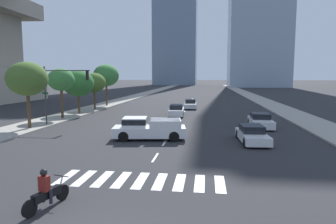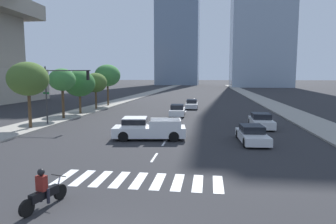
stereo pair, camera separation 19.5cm
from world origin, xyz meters
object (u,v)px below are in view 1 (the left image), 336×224
object	(u,v)px
sedan_white_3	(176,111)
street_tree_third	(78,83)
motorcycle_third	(46,193)
street_tree_nearest	(27,79)
street_tree_fourth	(94,83)
sedan_white_1	(260,121)
pickup_truck	(146,129)
traffic_signal_far	(62,85)
street_tree_fifth	(106,75)
sedan_white_2	(252,135)
street_tree_second	(61,80)
sedan_silver_0	(190,104)

from	to	relation	value
sedan_white_3	street_tree_third	size ratio (longest dim) A/B	0.88
motorcycle_third	street_tree_nearest	bearing A→B (deg)	48.36
street_tree_fourth	sedan_white_3	bearing A→B (deg)	-22.58
motorcycle_third	sedan_white_1	xyz separation A→B (m)	(10.72, 18.93, 0.03)
pickup_truck	street_tree_nearest	bearing A→B (deg)	-22.30
street_tree_third	street_tree_fourth	bearing A→B (deg)	90.00
street_tree_nearest	traffic_signal_far	bearing A→B (deg)	46.06
sedan_white_3	street_tree_fifth	bearing A→B (deg)	47.17
street_tree_fifth	sedan_white_2	bearing A→B (deg)	-51.93
street_tree_fourth	street_tree_second	bearing A→B (deg)	-90.00
sedan_white_1	sedan_white_3	xyz separation A→B (m)	(-8.61, 7.47, 0.02)
sedan_white_1	motorcycle_third	bearing A→B (deg)	-29.35
sedan_silver_0	street_tree_fifth	bearing A→B (deg)	-99.03
street_tree_fifth	pickup_truck	bearing A→B (deg)	-65.14
sedan_silver_0	traffic_signal_far	xyz separation A→B (m)	(-11.32, -17.62, 3.38)
motorcycle_third	sedan_silver_0	size ratio (longest dim) A/B	0.44
sedan_white_2	street_tree_fourth	bearing A→B (deg)	-139.01
street_tree_second	street_tree_fourth	xyz separation A→B (m)	(-0.00, 9.84, -0.50)
traffic_signal_far	street_tree_third	bearing A→B (deg)	104.01
pickup_truck	sedan_white_2	distance (m)	7.86
pickup_truck	sedan_silver_0	world-z (taller)	pickup_truck
sedan_white_1	street_tree_fourth	size ratio (longest dim) A/B	0.89
pickup_truck	sedan_white_3	distance (m)	14.06
pickup_truck	sedan_white_2	xyz separation A→B (m)	(7.85, -0.09, -0.24)
sedan_white_2	street_tree_fifth	size ratio (longest dim) A/B	0.70
street_tree_second	street_tree_fifth	distance (m)	15.06
traffic_signal_far	street_tree_nearest	world-z (taller)	street_tree_nearest
sedan_white_2	street_tree_fifth	distance (m)	31.32
street_tree_second	street_tree_third	bearing A→B (deg)	90.00
sedan_white_3	street_tree_fifth	size ratio (longest dim) A/B	0.73
street_tree_second	street_tree_nearest	bearing A→B (deg)	-90.00
sedan_silver_0	sedan_white_3	distance (m)	8.85
sedan_silver_0	sedan_white_1	distance (m)	17.83
sedan_white_1	street_tree_fourth	world-z (taller)	street_tree_fourth
street_tree_nearest	street_tree_third	world-z (taller)	street_tree_nearest
motorcycle_third	street_tree_fifth	distance (m)	38.31
traffic_signal_far	street_tree_nearest	distance (m)	3.12
street_tree_nearest	street_tree_third	size ratio (longest dim) A/B	1.10
street_tree_second	sedan_white_1	bearing A→B (deg)	-7.42
street_tree_third	sedan_white_3	bearing A→B (deg)	1.41
sedan_white_2	street_tree_third	size ratio (longest dim) A/B	0.84
street_tree_fifth	sedan_white_3	bearing A→B (deg)	-40.11
street_tree_fifth	street_tree_third	bearing A→B (deg)	-90.00
street_tree_second	street_tree_third	xyz separation A→B (m)	(-0.00, 4.45, -0.48)
sedan_white_3	street_tree_fifth	xyz separation A→B (m)	(-12.23, 10.30, 4.26)
motorcycle_third	street_tree_second	distance (m)	24.19
street_tree_third	street_tree_fourth	xyz separation A→B (m)	(0.00, 5.39, -0.02)
street_tree_third	sedan_white_1	bearing A→B (deg)	-18.99
sedan_silver_0	street_tree_third	size ratio (longest dim) A/B	0.91
street_tree_nearest	street_tree_third	xyz separation A→B (m)	(-0.00, 10.78, -0.64)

